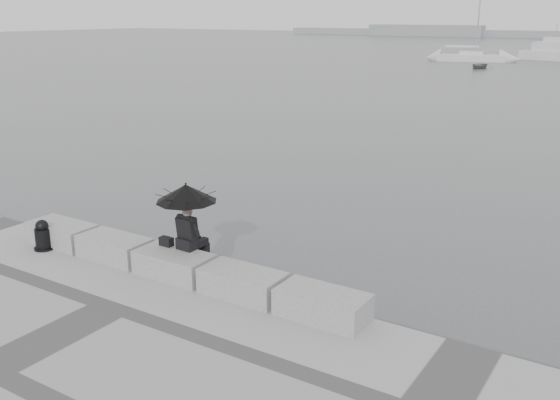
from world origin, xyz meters
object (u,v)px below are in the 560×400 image
Objects in this scene: seated_person at (186,201)px; sailboat_left at (471,57)px; dinghy at (479,66)px; mooring_bollard at (43,237)px.

sailboat_left reaches higher than seated_person.
sailboat_left is 10.37m from dinghy.
seated_person is 1.98× the size of mooring_bollard.
dinghy is (-6.86, 60.20, -0.51)m from mooring_bollard.
dinghy is at bearing 96.50° from mooring_bollard.
sailboat_left is at bearing 98.60° from mooring_bollard.
sailboat_left reaches higher than mooring_bollard.
seated_person is 0.41× the size of dinghy.
mooring_bollard is 70.68m from sailboat_left.
sailboat_left is 3.85× the size of dinghy.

